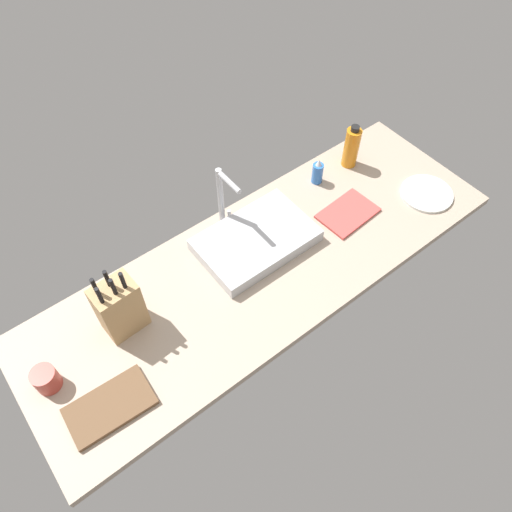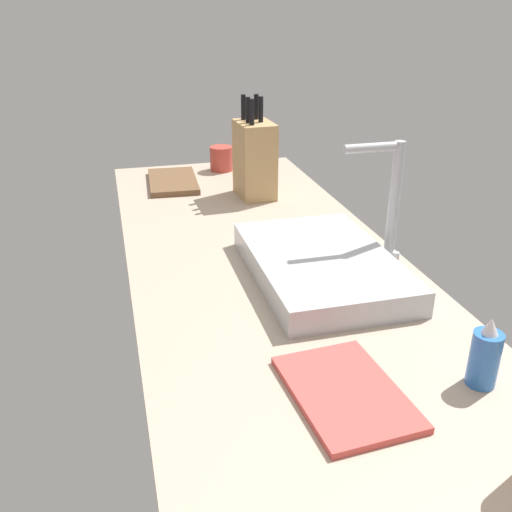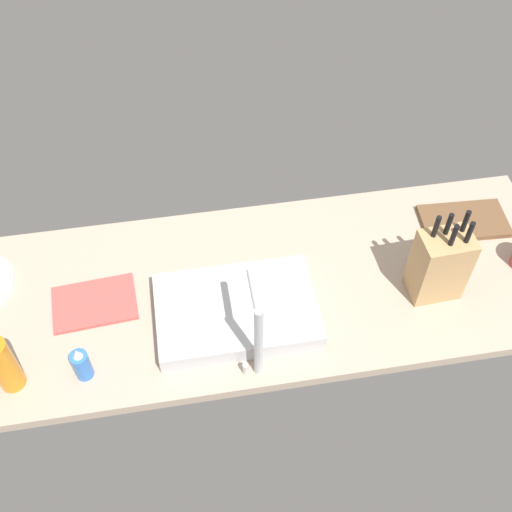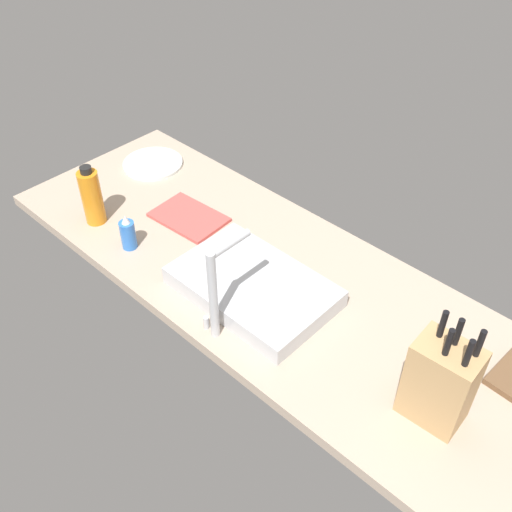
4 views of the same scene
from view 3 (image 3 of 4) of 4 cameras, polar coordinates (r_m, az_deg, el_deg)
name	(u,v)px [view 3 (image 3 of 4)]	position (r cm, az deg, el deg)	size (l,w,h in cm)	color
countertop_slab	(241,293)	(190.60, -1.32, -3.27)	(193.64, 64.59, 3.50)	tan
sink_basin	(236,311)	(181.46, -1.75, -4.90)	(45.06, 29.32, 5.63)	#B7BABF
faucet	(257,333)	(161.02, 0.09, -6.85)	(5.50, 14.08, 28.74)	#B7BABF
knife_block	(440,264)	(186.97, 16.04, -0.73)	(14.85, 10.92, 30.36)	tan
cutting_board	(464,221)	(215.15, 17.99, 2.98)	(27.09, 15.37, 1.80)	brown
soap_bottle	(81,364)	(175.87, -15.26, -9.27)	(4.76, 4.76, 12.27)	blue
water_bottle	(3,364)	(176.83, -21.60, -8.93)	(6.67, 6.67, 20.91)	orange
dish_towel	(94,303)	(191.33, -14.18, -4.09)	(23.81, 16.18, 1.20)	#CC4C47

